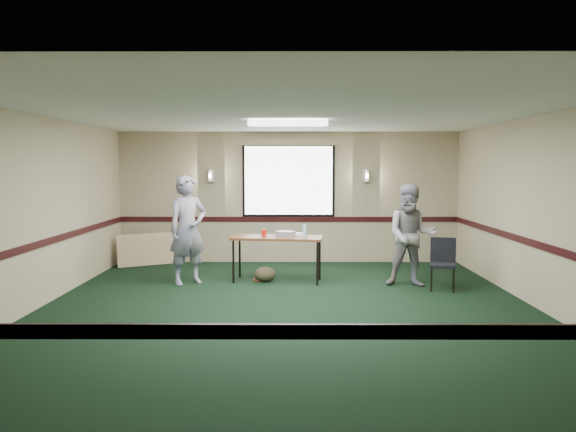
{
  "coord_description": "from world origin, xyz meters",
  "views": [
    {
      "loc": [
        0.04,
        -7.59,
        1.98
      ],
      "look_at": [
        0.0,
        1.3,
        1.2
      ],
      "focal_mm": 35.0,
      "sensor_mm": 36.0,
      "label": 1
    }
  ],
  "objects_px": {
    "projector": "(286,234)",
    "person_right": "(411,236)",
    "conference_chair": "(443,259)",
    "folding_table": "(277,240)",
    "person_left": "(188,230)"
  },
  "relations": [
    {
      "from": "projector",
      "to": "conference_chair",
      "type": "distance_m",
      "value": 2.65
    },
    {
      "from": "conference_chair",
      "to": "person_right",
      "type": "bearing_deg",
      "value": 171.05
    },
    {
      "from": "projector",
      "to": "person_right",
      "type": "xyz_separation_m",
      "value": [
        2.08,
        -0.39,
        0.02
      ]
    },
    {
      "from": "conference_chair",
      "to": "folding_table",
      "type": "bearing_deg",
      "value": -177.59
    },
    {
      "from": "conference_chair",
      "to": "person_right",
      "type": "xyz_separation_m",
      "value": [
        -0.48,
        0.21,
        0.36
      ]
    },
    {
      "from": "conference_chair",
      "to": "person_left",
      "type": "height_order",
      "value": "person_left"
    },
    {
      "from": "person_right",
      "to": "conference_chair",
      "type": "bearing_deg",
      "value": -14.92
    },
    {
      "from": "projector",
      "to": "person_right",
      "type": "relative_size",
      "value": 0.17
    },
    {
      "from": "folding_table",
      "to": "conference_chair",
      "type": "distance_m",
      "value": 2.78
    },
    {
      "from": "folding_table",
      "to": "person_left",
      "type": "relative_size",
      "value": 0.89
    },
    {
      "from": "person_left",
      "to": "person_right",
      "type": "relative_size",
      "value": 1.08
    },
    {
      "from": "projector",
      "to": "person_left",
      "type": "distance_m",
      "value": 1.67
    },
    {
      "from": "folding_table",
      "to": "person_left",
      "type": "bearing_deg",
      "value": -165.37
    },
    {
      "from": "folding_table",
      "to": "projector",
      "type": "height_order",
      "value": "projector"
    },
    {
      "from": "folding_table",
      "to": "person_right",
      "type": "bearing_deg",
      "value": -2.73
    }
  ]
}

